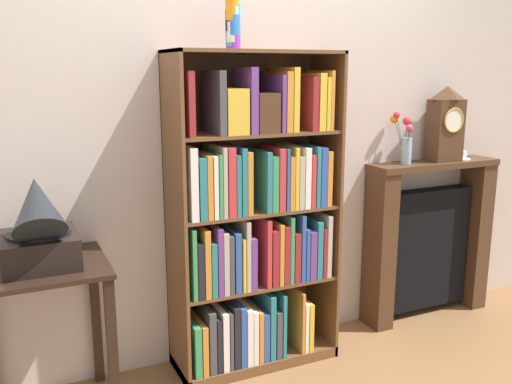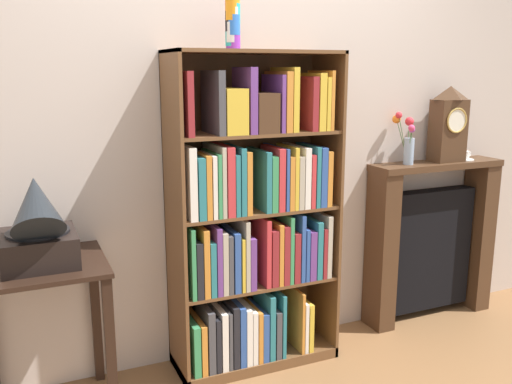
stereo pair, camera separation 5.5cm
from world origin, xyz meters
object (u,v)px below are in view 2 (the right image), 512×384
Objects in this scene: bookshelf at (253,227)px; side_table_left at (44,302)px; flower_vase at (407,139)px; mantel_clock at (449,124)px; gramophone at (38,229)px; cup_stack at (233,23)px; fireplace_mantel at (430,241)px; teacup_with_saucer at (463,156)px.

side_table_left is at bearing -176.25° from bookshelf.
bookshelf is at bearing 3.75° from side_table_left.
side_table_left is at bearing -175.71° from flower_vase.
side_table_left is 2.58m from mantel_clock.
side_table_left is 1.61× the size of mantel_clock.
bookshelf reaches higher than gramophone.
flower_vase is at bearing 177.66° from mantel_clock.
fireplace_mantel is (1.42, 0.08, -1.34)m from cup_stack.
bookshelf is 1.10m from gramophone.
fireplace_mantel is at bearing 3.21° from cup_stack.
mantel_clock is 0.32m from flower_vase.
flower_vase is at bearing 5.35° from gramophone.
mantel_clock reaches higher than flower_vase.
cup_stack is 1.81m from teacup_with_saucer.
fireplace_mantel is at bearing 175.49° from teacup_with_saucer.
teacup_with_saucer is (0.15, 0.00, -0.21)m from mantel_clock.
cup_stack is 1.62m from side_table_left.
bookshelf is 1.64× the size of fireplace_mantel.
flower_vase is (2.16, 0.16, 0.64)m from side_table_left.
teacup_with_saucer is at bearing 2.20° from cup_stack.
flower_vase is (2.16, 0.20, 0.27)m from gramophone.
bookshelf is 1.16m from flower_vase.
gramophone is at bearing -174.65° from flower_vase.
gramophone reaches higher than side_table_left.
flower_vase is 0.48m from teacup_with_saucer.
teacup_with_saucer is at bearing 3.32° from side_table_left.
bookshelf is 1.06m from cup_stack.
teacup_with_saucer is at bearing 4.20° from gramophone.
cup_stack is 1.34m from flower_vase.
mantel_clock is at bearing 3.23° from bookshelf.
mantel_clock is at bearing -179.11° from teacup_with_saucer.
side_table_left is at bearing -176.68° from teacup_with_saucer.
teacup_with_saucer reaches higher than fireplace_mantel.
mantel_clock is at bearing -15.56° from fireplace_mantel.
side_table_left is 0.73× the size of fireplace_mantel.
cup_stack reaches higher than gramophone.
bookshelf is at bearing -10.37° from cup_stack.
cup_stack is 1.35m from gramophone.
mantel_clock is 1.47× the size of flower_vase.
side_table_left is 2.37× the size of flower_vase.
fireplace_mantel is 0.78m from mantel_clock.
teacup_with_saucer is (1.54, 0.08, 0.28)m from bookshelf.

